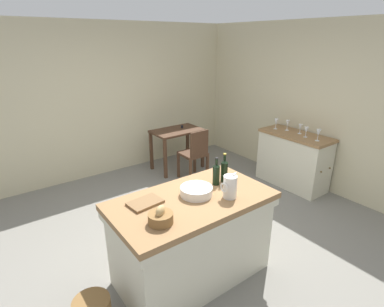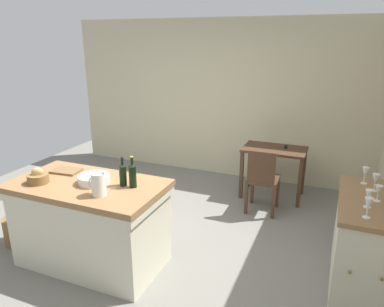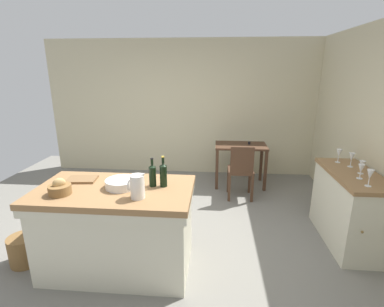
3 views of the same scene
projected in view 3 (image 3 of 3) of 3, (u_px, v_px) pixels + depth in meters
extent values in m
plane|color=slate|center=(160.00, 241.00, 3.49)|extent=(6.76, 6.76, 0.00)
cube|color=beige|center=(183.00, 108.00, 5.61)|extent=(5.32, 0.12, 2.60)
cube|color=olive|center=(114.00, 191.00, 2.81)|extent=(1.55, 0.86, 0.06)
cube|color=beige|center=(115.00, 197.00, 2.83)|extent=(1.53, 0.84, 0.08)
cube|color=beige|center=(118.00, 231.00, 2.94)|extent=(1.47, 0.78, 0.85)
cube|color=olive|center=(354.00, 175.00, 3.27)|extent=(0.52, 1.14, 0.04)
cube|color=beige|center=(348.00, 209.00, 3.40)|extent=(0.49, 1.11, 0.85)
sphere|color=brown|center=(362.00, 232.00, 2.85)|extent=(0.03, 0.03, 0.03)
cube|color=#472D1E|center=(241.00, 146.00, 5.04)|extent=(0.90, 0.56, 0.04)
cube|color=#472D1E|center=(217.00, 170.00, 4.95)|extent=(0.05, 0.05, 0.72)
cube|color=#472D1E|center=(265.00, 171.00, 4.88)|extent=(0.05, 0.05, 0.72)
cube|color=#472D1E|center=(217.00, 161.00, 5.42)|extent=(0.05, 0.05, 0.72)
cube|color=#472D1E|center=(261.00, 162.00, 5.35)|extent=(0.05, 0.05, 0.72)
cylinder|color=black|center=(249.00, 143.00, 5.07)|extent=(0.04, 0.04, 0.05)
cube|color=#472D1E|center=(240.00, 170.00, 4.61)|extent=(0.40, 0.40, 0.04)
cube|color=#472D1E|center=(242.00, 160.00, 4.37)|extent=(0.36, 0.03, 0.42)
cube|color=#472D1E|center=(250.00, 181.00, 4.83)|extent=(0.04, 0.04, 0.44)
cube|color=#472D1E|center=(228.00, 180.00, 4.86)|extent=(0.04, 0.04, 0.44)
cube|color=#472D1E|center=(252.00, 189.00, 4.49)|extent=(0.04, 0.04, 0.44)
cube|color=#472D1E|center=(229.00, 188.00, 4.52)|extent=(0.04, 0.04, 0.44)
cylinder|color=silver|center=(137.00, 187.00, 2.56)|extent=(0.13, 0.13, 0.22)
cone|color=silver|center=(143.00, 174.00, 2.52)|extent=(0.07, 0.04, 0.06)
torus|color=silver|center=(129.00, 185.00, 2.56)|extent=(0.02, 0.10, 0.10)
cylinder|color=silver|center=(121.00, 183.00, 2.81)|extent=(0.31, 0.31, 0.08)
cylinder|color=brown|center=(60.00, 190.00, 2.65)|extent=(0.21, 0.21, 0.09)
ellipsoid|color=tan|center=(59.00, 183.00, 2.63)|extent=(0.13, 0.12, 0.10)
cube|color=brown|center=(82.00, 179.00, 2.99)|extent=(0.32, 0.23, 0.02)
cylinder|color=black|center=(163.00, 176.00, 2.82)|extent=(0.07, 0.07, 0.21)
cone|color=black|center=(163.00, 165.00, 2.78)|extent=(0.07, 0.07, 0.03)
cylinder|color=black|center=(163.00, 160.00, 2.77)|extent=(0.03, 0.03, 0.08)
cylinder|color=#B29933|center=(163.00, 157.00, 2.76)|extent=(0.03, 0.03, 0.01)
cylinder|color=black|center=(153.00, 177.00, 2.83)|extent=(0.07, 0.07, 0.20)
cone|color=black|center=(152.00, 166.00, 2.80)|extent=(0.07, 0.07, 0.02)
cylinder|color=black|center=(152.00, 161.00, 2.78)|extent=(0.03, 0.03, 0.07)
cylinder|color=black|center=(152.00, 159.00, 2.77)|extent=(0.03, 0.03, 0.01)
cylinder|color=white|center=(368.00, 186.00, 2.89)|extent=(0.06, 0.06, 0.00)
cylinder|color=white|center=(369.00, 182.00, 2.88)|extent=(0.01, 0.01, 0.07)
cone|color=white|center=(370.00, 174.00, 2.86)|extent=(0.07, 0.07, 0.10)
cylinder|color=white|center=(359.00, 178.00, 3.09)|extent=(0.06, 0.06, 0.00)
cylinder|color=white|center=(360.00, 175.00, 3.09)|extent=(0.01, 0.01, 0.06)
cone|color=white|center=(361.00, 168.00, 3.06)|extent=(0.07, 0.07, 0.09)
cylinder|color=white|center=(361.00, 173.00, 3.25)|extent=(0.06, 0.06, 0.00)
cylinder|color=white|center=(361.00, 171.00, 3.24)|extent=(0.01, 0.01, 0.06)
cone|color=white|center=(362.00, 164.00, 3.22)|extent=(0.07, 0.07, 0.09)
cylinder|color=white|center=(350.00, 167.00, 3.47)|extent=(0.06, 0.06, 0.00)
cylinder|color=white|center=(351.00, 164.00, 3.46)|extent=(0.01, 0.01, 0.07)
cone|color=white|center=(352.00, 157.00, 3.44)|extent=(0.07, 0.07, 0.10)
cylinder|color=white|center=(338.00, 162.00, 3.64)|extent=(0.06, 0.06, 0.00)
cylinder|color=white|center=(338.00, 159.00, 3.63)|extent=(0.01, 0.01, 0.07)
cone|color=white|center=(339.00, 153.00, 3.61)|extent=(0.07, 0.07, 0.10)
cylinder|color=brown|center=(24.00, 250.00, 3.07)|extent=(0.31, 0.31, 0.32)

